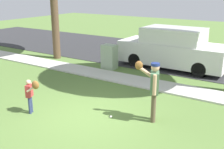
{
  "coord_description": "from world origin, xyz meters",
  "views": [
    {
      "loc": [
        4.77,
        -6.02,
        3.67
      ],
      "look_at": [
        0.08,
        1.2,
        1.0
      ],
      "focal_mm": 44.92,
      "sensor_mm": 36.0,
      "label": 1
    }
  ],
  "objects_px": {
    "person_adult": "(153,85)",
    "baseball": "(111,117)",
    "parked_van_white": "(173,49)",
    "utility_cabinet": "(109,57)",
    "person_child": "(31,92)"
  },
  "relations": [
    {
      "from": "baseball",
      "to": "utility_cabinet",
      "type": "height_order",
      "value": "utility_cabinet"
    },
    {
      "from": "person_child",
      "to": "utility_cabinet",
      "type": "height_order",
      "value": "utility_cabinet"
    },
    {
      "from": "person_child",
      "to": "utility_cabinet",
      "type": "relative_size",
      "value": 0.97
    },
    {
      "from": "person_adult",
      "to": "person_child",
      "type": "bearing_deg",
      "value": 0.83
    },
    {
      "from": "baseball",
      "to": "person_adult",
      "type": "bearing_deg",
      "value": 25.85
    },
    {
      "from": "person_child",
      "to": "baseball",
      "type": "relative_size",
      "value": 14.93
    },
    {
      "from": "person_child",
      "to": "baseball",
      "type": "xyz_separation_m",
      "value": [
        2.18,
        1.04,
        -0.67
      ]
    },
    {
      "from": "person_adult",
      "to": "parked_van_white",
      "type": "relative_size",
      "value": 0.34
    },
    {
      "from": "person_child",
      "to": "baseball",
      "type": "height_order",
      "value": "person_child"
    },
    {
      "from": "person_child",
      "to": "baseball",
      "type": "distance_m",
      "value": 2.5
    },
    {
      "from": "baseball",
      "to": "parked_van_white",
      "type": "relative_size",
      "value": 0.01
    },
    {
      "from": "person_adult",
      "to": "utility_cabinet",
      "type": "height_order",
      "value": "person_adult"
    },
    {
      "from": "person_adult",
      "to": "baseball",
      "type": "relative_size",
      "value": 23.22
    },
    {
      "from": "baseball",
      "to": "parked_van_white",
      "type": "bearing_deg",
      "value": 95.13
    },
    {
      "from": "utility_cabinet",
      "to": "person_child",
      "type": "bearing_deg",
      "value": -81.8
    }
  ]
}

